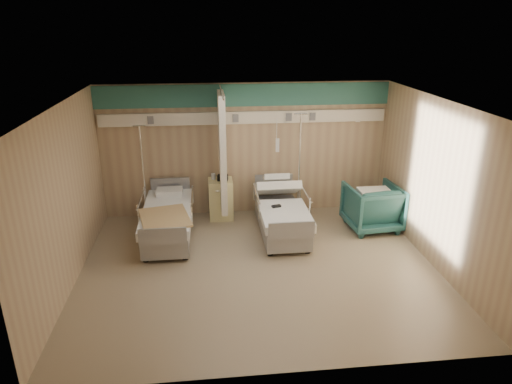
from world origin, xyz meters
The scene contains 13 objects.
ground centered at (0.00, 0.00, 0.00)m, with size 6.00×5.00×0.00m, color gray.
room_walls centered at (-0.03, 0.25, 1.86)m, with size 6.04×5.04×2.82m.
bed_right centered at (0.60, 1.30, 0.32)m, with size 1.00×2.16×0.63m, color white, non-canonical shape.
bed_left centered at (-1.60, 1.30, 0.32)m, with size 1.00×2.16×0.63m, color white, non-canonical shape.
bedside_cabinet centered at (-0.55, 2.20, 0.42)m, with size 0.50×0.48×0.85m, color beige.
visitor_armchair centered at (2.45, 1.34, 0.46)m, with size 0.99×1.02×0.93m, color #215252.
waffle_blanket centered at (2.48, 1.31, 0.96)m, with size 0.62×0.55×0.07m, color white.
iv_stand_right centered at (1.10, 2.14, 0.46)m, with size 0.40×0.40×2.23m.
iv_stand_left centered at (-2.08, 2.05, 0.43)m, with size 0.37×0.37×2.08m.
call_remote centered at (0.47, 1.15, 0.65)m, with size 0.18×0.08×0.04m, color black.
tan_blanket centered at (-1.60, 0.84, 0.65)m, with size 0.83×1.04×0.04m, color tan.
toiletry_bag centered at (-0.50, 2.18, 0.91)m, with size 0.21×0.14×0.12m, color black.
white_cup centered at (-0.69, 2.27, 0.91)m, with size 0.09×0.09×0.13m, color white.
Camera 1 is at (-0.79, -6.79, 3.99)m, focal length 32.00 mm.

